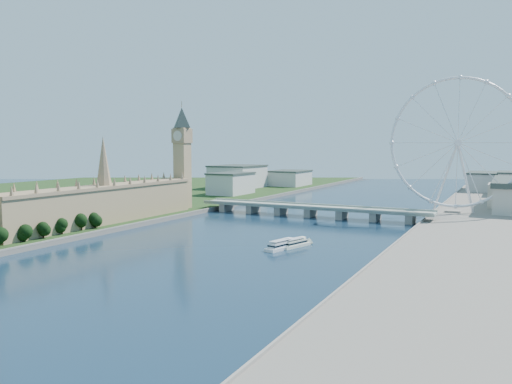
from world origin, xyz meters
The scene contains 9 objects.
ground centered at (0.00, 0.00, 0.00)m, with size 2000.00×2000.00×0.00m, color #1A3349.
bank_left centered at (-350.00, 250.00, 0.00)m, with size 500.00×1400.00×6.00m, color slate.
parliament_range centered at (-128.00, 170.00, 18.48)m, with size 24.00×200.00×70.00m.
big_ben centered at (-128.00, 278.00, 66.57)m, with size 20.02×20.02×110.00m.
westminster_bridge centered at (0.00, 300.00, 6.63)m, with size 220.00×22.00×9.50m.
london_eye centered at (119.98, 355.08, 67.52)m, with size 113.60×39.12×124.30m.
city_skyline centered at (39.22, 560.08, 16.96)m, with size 505.00×280.00×32.00m.
tour_boat_near centered at (37.00, 151.52, 0.00)m, with size 7.43×29.11×6.42m, color white, non-canonical shape.
tour_boat_far centered at (41.87, 162.31, 0.00)m, with size 6.89×27.11×5.96m, color white, non-canonical shape.
Camera 1 is at (163.49, -130.85, 64.16)m, focal length 35.00 mm.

